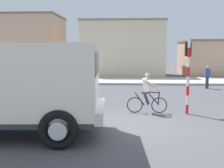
# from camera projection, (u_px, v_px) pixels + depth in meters

# --- Properties ---
(ground_plane) EXTENTS (120.00, 120.00, 0.00)m
(ground_plane) POSITION_uv_depth(u_px,v_px,m) (133.00, 126.00, 9.78)
(ground_plane) COLOR #4C4C51
(sidewalk_far) EXTENTS (80.00, 5.00, 0.16)m
(sidewalk_far) POSITION_uv_depth(u_px,v_px,m) (128.00, 81.00, 23.66)
(sidewalk_far) COLOR #ADADA8
(sidewalk_far) RESTS_ON ground
(truck_foreground) EXTENTS (5.53, 3.04, 2.90)m
(truck_foreground) POSITION_uv_depth(u_px,v_px,m) (14.00, 83.00, 8.51)
(truck_foreground) COLOR silver
(truck_foreground) RESTS_ON ground
(cyclist) EXTENTS (1.73, 0.50, 1.72)m
(cyclist) POSITION_uv_depth(u_px,v_px,m) (147.00, 93.00, 11.73)
(cyclist) COLOR black
(cyclist) RESTS_ON ground
(traffic_light_pole) EXTENTS (0.24, 0.43, 3.20)m
(traffic_light_pole) POSITION_uv_depth(u_px,v_px,m) (188.00, 65.00, 11.46)
(traffic_light_pole) COLOR red
(traffic_light_pole) RESTS_ON ground
(car_red_near) EXTENTS (4.22, 2.35, 1.60)m
(car_red_near) POSITION_uv_depth(u_px,v_px,m) (13.00, 79.00, 18.09)
(car_red_near) COLOR #234C9E
(car_red_near) RESTS_ON ground
(car_white_mid) EXTENTS (4.02, 1.91, 1.60)m
(car_white_mid) POSITION_uv_depth(u_px,v_px,m) (50.00, 84.00, 15.37)
(car_white_mid) COLOR #B7B7BC
(car_white_mid) RESTS_ON ground
(pedestrian_near_kerb) EXTENTS (0.34, 0.22, 1.62)m
(pedestrian_near_kerb) POSITION_uv_depth(u_px,v_px,m) (207.00, 77.00, 19.24)
(pedestrian_near_kerb) COLOR #2D334C
(pedestrian_near_kerb) RESTS_ON ground
(building_corner_left) EXTENTS (8.55, 6.84, 6.57)m
(building_corner_left) POSITION_uv_depth(u_px,v_px,m) (24.00, 45.00, 31.24)
(building_corner_left) COLOR tan
(building_corner_left) RESTS_ON ground
(building_mid_block) EXTENTS (8.48, 6.09, 5.68)m
(building_mid_block) POSITION_uv_depth(u_px,v_px,m) (123.00, 49.00, 28.92)
(building_mid_block) COLOR beige
(building_mid_block) RESTS_ON ground
(building_corner_right) EXTENTS (8.56, 6.46, 3.75)m
(building_corner_right) POSITION_uv_depth(u_px,v_px,m) (223.00, 58.00, 29.15)
(building_corner_right) COLOR tan
(building_corner_right) RESTS_ON ground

